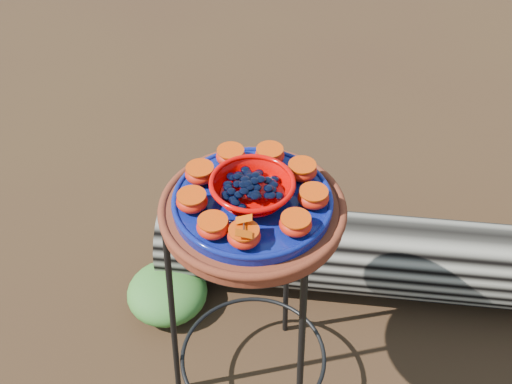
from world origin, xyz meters
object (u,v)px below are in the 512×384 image
at_px(cobalt_plate, 252,202).
at_px(terracotta_saucer, 252,211).
at_px(red_bowl, 252,190).
at_px(plant_stand, 253,313).
at_px(driftwood_log, 382,256).

bearing_deg(cobalt_plate, terracotta_saucer, 0.00).
bearing_deg(terracotta_saucer, cobalt_plate, 0.00).
relative_size(cobalt_plate, red_bowl, 2.00).
bearing_deg(terracotta_saucer, plant_stand, 0.00).
height_order(plant_stand, red_bowl, red_bowl).
bearing_deg(driftwood_log, terracotta_saucer, -110.35).
bearing_deg(red_bowl, terracotta_saucer, 0.00).
bearing_deg(plant_stand, terracotta_saucer, 0.00).
distance_m(cobalt_plate, driftwood_log, 0.83).
bearing_deg(plant_stand, driftwood_log, 69.65).
height_order(red_bowl, driftwood_log, red_bowl).
bearing_deg(cobalt_plate, red_bowl, 0.00).
xyz_separation_m(plant_stand, terracotta_saucer, (0.00, 0.00, 0.37)).
distance_m(plant_stand, terracotta_saucer, 0.37).
distance_m(plant_stand, red_bowl, 0.43).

